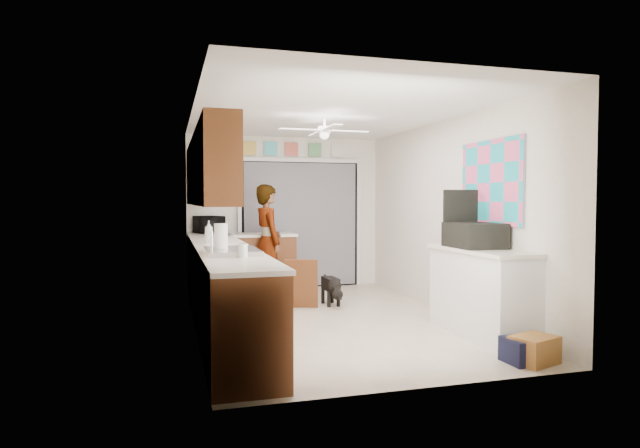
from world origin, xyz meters
TOP-DOWN VIEW (x-y plane):
  - floor at (0.00, 0.00)m, footprint 5.00×5.00m
  - ceiling at (0.00, 0.00)m, footprint 5.00×5.00m
  - wall_back at (0.00, 2.50)m, footprint 3.20×0.00m
  - wall_front at (0.00, -2.50)m, footprint 3.20×0.00m
  - wall_left at (-1.60, 0.00)m, footprint 0.00×5.00m
  - wall_right at (1.60, 0.00)m, footprint 0.00×5.00m
  - left_base_cabinets at (-1.30, 0.00)m, footprint 0.60×4.80m
  - left_countertop at (-1.29, 0.00)m, footprint 0.62×4.80m
  - upper_cabinets at (-1.44, 0.20)m, footprint 0.32×4.00m
  - sink_basin at (-1.29, -1.00)m, footprint 0.50×0.76m
  - faucet at (-1.48, -1.00)m, footprint 0.03×0.03m
  - peninsula_base at (-0.50, 2.00)m, footprint 1.00×0.60m
  - peninsula_top at (-0.50, 2.00)m, footprint 1.04×0.64m
  - back_opening_recess at (0.25, 2.47)m, footprint 2.00×0.06m
  - curtain_panel at (0.25, 2.43)m, footprint 1.90×0.03m
  - door_trim_left at (-0.77, 2.44)m, footprint 0.06×0.04m
  - door_trim_right at (1.27, 2.44)m, footprint 0.06×0.04m
  - door_trim_head at (0.25, 2.44)m, footprint 2.10×0.04m
  - header_frame_0 at (-0.60, 2.47)m, footprint 0.22×0.02m
  - header_frame_1 at (-0.25, 2.47)m, footprint 0.22×0.02m
  - header_frame_2 at (0.10, 2.47)m, footprint 0.22×0.02m
  - header_frame_3 at (0.50, 2.47)m, footprint 0.22×0.02m
  - header_frame_4 at (0.90, 2.47)m, footprint 0.22×0.02m
  - route66_sign at (-0.95, 2.47)m, footprint 0.22×0.02m
  - right_counter_base at (1.35, -1.20)m, footprint 0.50×1.40m
  - right_counter_top at (1.34, -1.20)m, footprint 0.54×1.44m
  - abstract_painting at (1.58, -1.00)m, footprint 0.03×1.15m
  - ceiling_fan at (0.00, 0.20)m, footprint 1.14×1.14m
  - microwave at (-1.27, 2.25)m, footprint 0.49×0.58m
  - soap_bottle at (-1.41, 0.37)m, footprint 0.11×0.11m
  - jar_b at (-1.23, -1.41)m, footprint 0.10×0.10m
  - paper_towel_roll at (-1.38, -0.88)m, footprint 0.17×0.17m
  - suitcase at (1.32, -1.09)m, footprint 0.50×0.65m
  - suitcase_rim at (1.32, -1.09)m, footprint 0.47×0.60m
  - suitcase_lid at (1.32, -0.80)m, footprint 0.42×0.05m
  - cardboard_box at (1.25, -2.20)m, footprint 0.47×0.40m
  - navy_crate at (1.19, -2.16)m, footprint 0.37×0.31m
  - cabinet_door_panel at (-0.18, 0.71)m, footprint 0.48×0.31m
  - man at (-0.47, 1.56)m, footprint 0.50×0.67m
  - dog at (0.28, 0.85)m, footprint 0.25×0.55m

SIDE VIEW (x-z plane):
  - floor at x=0.00m, z-range 0.00..0.00m
  - navy_crate at x=1.19m, z-range 0.00..0.22m
  - cardboard_box at x=1.25m, z-range 0.00..0.25m
  - dog at x=0.28m, z-range 0.00..0.43m
  - cabinet_door_panel at x=-0.18m, z-range 0.00..0.67m
  - left_base_cabinets at x=-1.30m, z-range 0.00..0.90m
  - peninsula_base at x=-0.50m, z-range 0.00..0.90m
  - right_counter_base at x=1.35m, z-range 0.00..0.90m
  - man at x=-0.47m, z-range 0.00..1.69m
  - left_countertop at x=-1.29m, z-range 0.90..0.94m
  - peninsula_top at x=-0.50m, z-range 0.90..0.94m
  - right_counter_top at x=1.34m, z-range 0.90..0.94m
  - sink_basin at x=-1.29m, z-range 0.92..0.98m
  - suitcase_rim at x=1.32m, z-range 0.95..0.97m
  - jar_b at x=-1.23m, z-range 0.94..1.07m
  - faucet at x=-1.48m, z-range 0.94..1.16m
  - back_opening_recess at x=0.25m, z-range 0.00..2.10m
  - door_trim_left at x=-0.77m, z-range 0.00..2.10m
  - door_trim_right at x=1.27m, z-range 0.00..2.10m
  - curtain_panel at x=0.25m, z-range 0.03..2.08m
  - suitcase at x=1.32m, z-range 0.94..1.21m
  - microwave at x=-1.27m, z-range 0.94..1.21m
  - soap_bottle at x=-1.41m, z-range 0.94..1.21m
  - paper_towel_roll at x=-1.38m, z-range 0.94..1.23m
  - wall_back at x=0.00m, z-range -0.35..2.85m
  - wall_front at x=0.00m, z-range -0.35..2.85m
  - wall_left at x=-1.60m, z-range -1.25..3.75m
  - wall_right at x=1.60m, z-range -1.25..3.75m
  - suitcase_lid at x=1.32m, z-range 1.07..1.57m
  - abstract_painting at x=1.58m, z-range 1.17..2.12m
  - upper_cabinets at x=-1.44m, z-range 1.40..2.20m
  - door_trim_head at x=0.25m, z-range 2.09..2.15m
  - header_frame_0 at x=-0.60m, z-range 2.19..2.41m
  - header_frame_1 at x=-0.25m, z-range 2.19..2.41m
  - header_frame_2 at x=0.10m, z-range 2.19..2.41m
  - header_frame_3 at x=0.50m, z-range 2.19..2.41m
  - header_frame_4 at x=0.90m, z-range 2.19..2.41m
  - route66_sign at x=-0.95m, z-range 2.17..2.43m
  - ceiling_fan at x=0.00m, z-range 2.20..2.44m
  - ceiling at x=0.00m, z-range 2.50..2.50m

